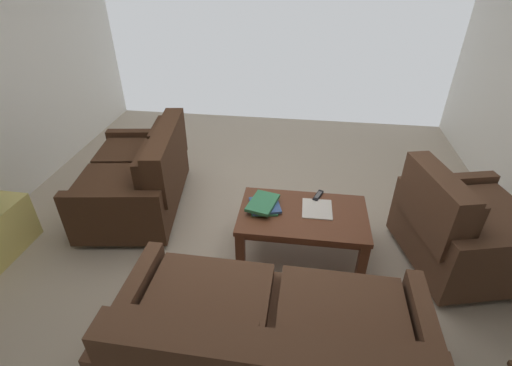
% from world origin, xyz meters
% --- Properties ---
extents(ground_plane, '(4.96, 5.61, 0.01)m').
position_xyz_m(ground_plane, '(0.00, 0.00, -0.00)').
color(ground_plane, tan).
extents(sofa_main, '(1.77, 0.92, 0.82)m').
position_xyz_m(sofa_main, '(-0.33, 1.30, 0.35)').
color(sofa_main, black).
rests_on(sofa_main, ground).
extents(loveseat_near, '(1.03, 1.42, 0.85)m').
position_xyz_m(loveseat_near, '(1.10, -0.33, 0.36)').
color(loveseat_near, black).
rests_on(loveseat_near, ground).
extents(coffee_table, '(1.04, 0.63, 0.43)m').
position_xyz_m(coffee_table, '(-0.48, 0.13, 0.36)').
color(coffee_table, brown).
rests_on(coffee_table, ground).
extents(armchair_side, '(1.08, 1.11, 0.88)m').
position_xyz_m(armchair_side, '(-1.74, 0.08, 0.36)').
color(armchair_side, black).
rests_on(armchair_side, ground).
extents(book_stack, '(0.30, 0.34, 0.06)m').
position_xyz_m(book_stack, '(-0.16, 0.10, 0.46)').
color(book_stack, '#337F51').
rests_on(book_stack, coffee_table).
extents(tv_remote, '(0.10, 0.17, 0.02)m').
position_xyz_m(tv_remote, '(-0.60, -0.12, 0.44)').
color(tv_remote, black).
rests_on(tv_remote, coffee_table).
extents(loose_magazine, '(0.25, 0.28, 0.01)m').
position_xyz_m(loose_magazine, '(-0.60, 0.06, 0.43)').
color(loose_magazine, silver).
rests_on(loose_magazine, coffee_table).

